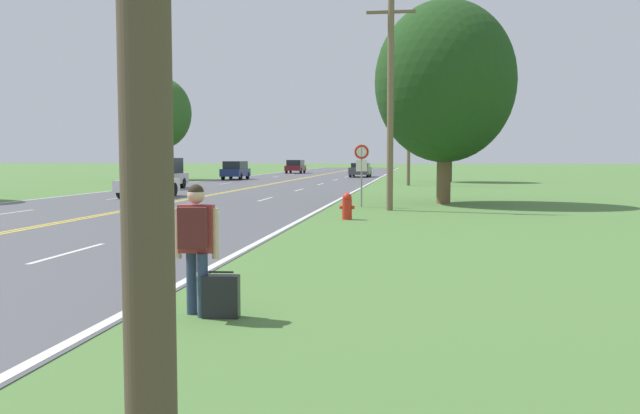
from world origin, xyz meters
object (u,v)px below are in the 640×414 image
tree_left_verge (445,82)px  tree_behind_sign (160,113)px  car_maroon_suv_receding (296,166)px  suitcase (221,296)px  fire_hydrant (347,206)px  tree_right_cluster (449,118)px  traffic_sign (362,160)px  car_dark_blue_hatchback_mid_near (235,170)px  car_silver_van_approaching (162,173)px  car_dark_grey_sedan_mid_far (360,170)px  car_white_hatchback_nearest (148,180)px  hitchhiker_person (196,236)px

tree_left_verge → tree_behind_sign: size_ratio=0.96×
car_maroon_suv_receding → suitcase: bearing=-171.5°
fire_hydrant → tree_right_cluster: (4.61, 33.56, 4.62)m
car_maroon_suv_receding → traffic_sign: bearing=-168.1°
tree_right_cluster → car_maroon_suv_receding: 32.00m
tree_left_verge → car_dark_blue_hatchback_mid_near: 33.78m
traffic_sign → car_maroon_suv_receding: 56.25m
suitcase → fire_hydrant: fire_hydrant is taller
tree_left_verge → car_silver_van_approaching: bearing=146.8°
car_silver_van_approaching → tree_left_verge: bearing=-122.5°
fire_hydrant → car_maroon_suv_receding: 61.50m
tree_left_verge → car_maroon_suv_receding: 54.74m
tree_behind_sign → car_silver_van_approaching: 18.23m
fire_hydrant → car_dark_blue_hatchback_mid_near: size_ratio=0.22×
car_maroon_suv_receding → fire_hydrant: bearing=-169.2°
car_dark_grey_sedan_mid_far → traffic_sign: bearing=5.8°
car_silver_van_approaching → car_white_hatchback_nearest: bearing=-162.2°
car_silver_van_approaching → car_maroon_suv_receding: (0.94, 41.12, -0.10)m
tree_right_cluster → tree_left_verge: bearing=-92.9°
traffic_sign → car_silver_van_approaching: (-13.61, 13.67, -0.88)m
suitcase → tree_right_cluster: bearing=-10.8°
tree_behind_sign → hitchhiker_person: bearing=-68.1°
car_white_hatchback_nearest → car_dark_blue_hatchback_mid_near: 26.60m
suitcase → traffic_sign: traffic_sign is taller
suitcase → car_silver_van_approaching: bearing=17.6°
hitchhiker_person → tree_behind_sign: 52.72m
car_dark_grey_sedan_mid_far → car_maroon_suv_receding: (-9.20, 14.59, 0.15)m
car_silver_van_approaching → car_maroon_suv_receding: car_silver_van_approaching is taller
suitcase → car_silver_van_approaching: size_ratio=0.13×
fire_hydrant → car_white_hatchback_nearest: 15.07m
tree_right_cluster → car_dark_blue_hatchback_mid_near: bearing=170.0°
car_silver_van_approaching → fire_hydrant: bearing=-143.7°
tree_right_cluster → car_maroon_suv_receding: tree_right_cluster is taller
suitcase → traffic_sign: bearing=-5.5°
hitchhiker_person → car_silver_van_approaching: bearing=17.1°
suitcase → traffic_sign: 18.76m
hitchhiker_person → traffic_sign: bearing=-6.4°
suitcase → fire_hydrant: bearing=-5.6°
fire_hydrant → tree_left_verge: tree_left_verge is taller
car_white_hatchback_nearest → car_silver_van_approaching: car_silver_van_approaching is taller
traffic_sign → car_dark_blue_hatchback_mid_near: (-13.79, 31.43, -1.02)m
hitchhiker_person → car_maroon_suv_receding: size_ratio=0.34×
tree_right_cluster → car_silver_van_approaching: 23.63m
hitchhiker_person → car_dark_grey_sedan_mid_far: 58.95m
tree_behind_sign → car_dark_blue_hatchback_mid_near: tree_behind_sign is taller
tree_behind_sign → car_maroon_suv_receding: tree_behind_sign is taller
traffic_sign → car_white_hatchback_nearest: bearing=155.5°
tree_right_cluster → fire_hydrant: bearing=-97.8°
fire_hydrant → car_maroon_suv_receding: (-12.66, 60.18, 0.46)m
fire_hydrant → car_white_hatchback_nearest: car_white_hatchback_nearest is taller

